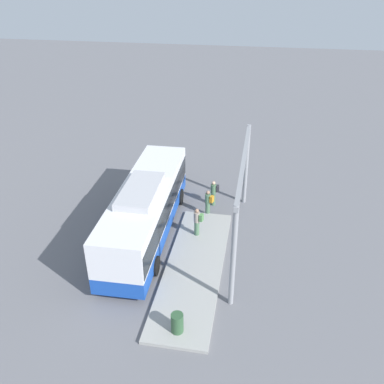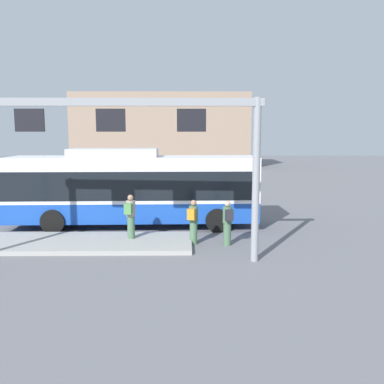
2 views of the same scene
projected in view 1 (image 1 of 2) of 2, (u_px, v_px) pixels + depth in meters
The scene contains 8 objects.
ground_plane at pixel (148, 234), 23.12m from camera, with size 120.00×120.00×0.00m, color slate.
platform_curb at pixel (194, 267), 20.50m from camera, with size 10.00×2.80×0.16m, color #9E9E99.
bus_main at pixel (146, 207), 22.22m from camera, with size 10.91×2.86×3.46m.
person_boarding at pixel (214, 192), 25.49m from camera, with size 0.39×0.56×1.67m.
person_waiting_near at pixel (208, 202), 24.44m from camera, with size 0.46×0.59×1.67m.
person_waiting_mid at pixel (197, 221), 22.39m from camera, with size 0.42×0.58×1.67m.
platform_sign_gantry at pixel (242, 183), 20.51m from camera, with size 9.46×0.24×5.20m.
trash_bin at pixel (177, 323), 16.66m from camera, with size 0.52×0.52×0.90m, color #2D5133.
Camera 1 is at (-18.21, -5.77, 13.47)m, focal length 38.20 mm.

